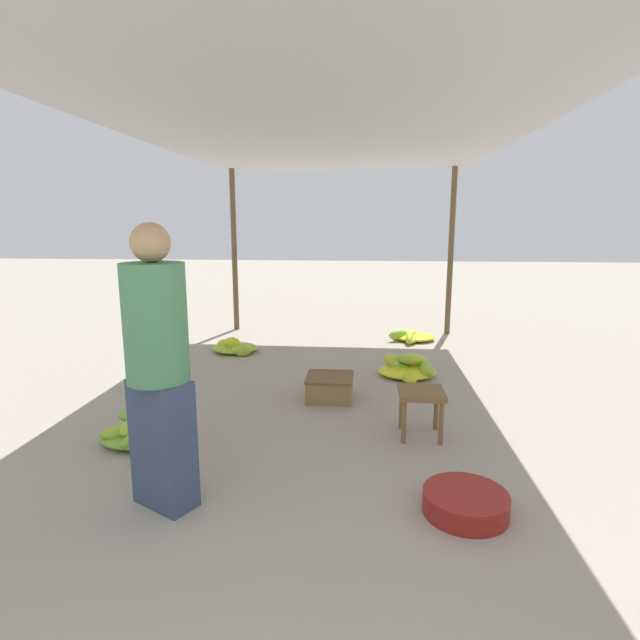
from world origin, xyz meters
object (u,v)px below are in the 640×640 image
object	(u,v)px
stool	(421,399)
banana_pile_left_1	(235,348)
vendor_foreground	(158,365)
crate_near	(330,387)
basin_black	(465,503)
banana_pile_right_1	(411,337)
banana_pile_right_0	(408,368)
banana_pile_left_0	(136,432)

from	to	relation	value
stool	banana_pile_left_1	distance (m)	3.14
vendor_foreground	crate_near	world-z (taller)	vendor_foreground
basin_black	banana_pile_right_1	distance (m)	4.23
banana_pile_right_0	crate_near	xyz separation A→B (m)	(-0.79, -0.78, 0.03)
basin_black	banana_pile_right_1	xyz separation A→B (m)	(0.07, 4.23, -0.00)
vendor_foreground	basin_black	distance (m)	1.89
banana_pile_left_1	crate_near	world-z (taller)	crate_near
vendor_foreground	stool	bearing A→B (deg)	34.43
banana_pile_left_0	crate_near	size ratio (longest dim) A/B	1.29
vendor_foreground	crate_near	distance (m)	2.16
banana_pile_left_0	banana_pile_left_1	size ratio (longest dim) A/B	0.96
basin_black	banana_pile_right_0	xyz separation A→B (m)	(-0.10, 2.59, 0.02)
basin_black	banana_pile_left_0	distance (m)	2.40
banana_pile_left_0	crate_near	bearing A→B (deg)	37.60
banana_pile_left_0	banana_pile_right_0	world-z (taller)	banana_pile_right_0
banana_pile_left_1	vendor_foreground	bearing A→B (deg)	-81.99
banana_pile_left_0	banana_pile_right_0	size ratio (longest dim) A/B	0.76
banana_pile_right_0	vendor_foreground	bearing A→B (deg)	-121.53
stool	basin_black	world-z (taller)	stool
stool	banana_pile_right_1	size ratio (longest dim) A/B	0.49
vendor_foreground	basin_black	size ratio (longest dim) A/B	3.38
vendor_foreground	stool	size ratio (longest dim) A/B	4.38
vendor_foreground	banana_pile_left_1	xyz separation A→B (m)	(-0.48, 3.43, -0.78)
vendor_foreground	banana_pile_right_0	size ratio (longest dim) A/B	2.20
banana_pile_right_0	crate_near	size ratio (longest dim) A/B	1.70
basin_black	crate_near	world-z (taller)	crate_near
banana_pile_left_1	banana_pile_right_1	xyz separation A→B (m)	(2.28, 0.85, -0.00)
crate_near	banana_pile_left_1	bearing A→B (deg)	129.81
banana_pile_left_1	crate_near	bearing A→B (deg)	-50.19
basin_black	vendor_foreground	bearing A→B (deg)	-178.30
vendor_foreground	crate_near	xyz separation A→B (m)	(0.83, 1.86, -0.73)
basin_black	banana_pile_right_1	world-z (taller)	banana_pile_right_1
banana_pile_left_0	banana_pile_right_0	xyz separation A→B (m)	(2.18, 1.85, 0.01)
stool	banana_pile_right_0	distance (m)	1.57
vendor_foreground	banana_pile_right_0	xyz separation A→B (m)	(1.62, 2.64, -0.76)
basin_black	crate_near	size ratio (longest dim) A/B	1.11
banana_pile_left_1	stool	bearing A→B (deg)	-48.71
vendor_foreground	stool	world-z (taller)	vendor_foreground
banana_pile_right_1	banana_pile_left_0	bearing A→B (deg)	-124.00
crate_near	banana_pile_left_0	bearing A→B (deg)	-142.40
vendor_foreground	banana_pile_left_1	size ratio (longest dim) A/B	2.80
banana_pile_left_0	crate_near	distance (m)	1.75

